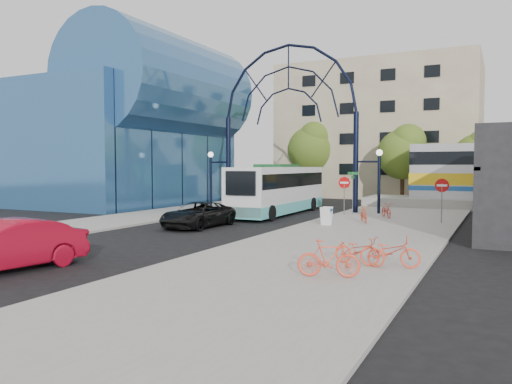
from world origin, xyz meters
The scene contains 22 objects.
ground centered at (0.00, 0.00, 0.00)m, with size 120.00×120.00×0.00m, color black.
sidewalk_east centered at (8.00, 4.00, 0.06)m, with size 8.00×56.00×0.12m, color gray.
plaza_west centered at (-6.50, 6.00, 0.06)m, with size 5.00×50.00×0.12m, color gray.
gateway_arch centered at (0.00, 14.00, 8.56)m, with size 13.64×0.44×12.10m.
stop_sign centered at (4.80, 12.00, 1.99)m, with size 0.80×0.07×2.50m.
do_not_enter_sign centered at (11.00, 10.00, 1.98)m, with size 0.76×0.07×2.48m.
street_name_sign centered at (5.20, 12.60, 2.13)m, with size 0.70×0.70×2.80m.
sandwich_board centered at (5.60, 5.98, 0.74)m, with size 0.55×0.61×0.99m.
transit_hall centered at (-15.30, 15.00, 6.70)m, with size 16.50×18.00×14.50m.
apartment_block centered at (2.00, 34.97, 7.00)m, with size 20.00×12.10×14.00m.
tree_north_a centered at (6.12, 25.93, 4.61)m, with size 4.48×4.48×7.00m.
tree_north_b centered at (-3.88, 29.93, 5.27)m, with size 5.12×5.12×8.00m.
tree_north_c centered at (12.12, 27.93, 4.28)m, with size 4.16×4.16×6.50m.
city_bus centered at (0.28, 11.69, 1.68)m, with size 3.04×11.81×3.22m.
green_truck centered at (-3.78, 21.28, 1.73)m, with size 3.00×6.99×3.46m.
black_suv centered at (-0.64, 3.00, 0.68)m, with size 2.26×4.90×1.36m, color black.
red_sedan centered at (0.14, -9.17, 0.81)m, with size 1.71×4.89×1.61m, color #9F091E.
bike_near_a centered at (7.62, 11.56, 0.58)m, with size 0.62×1.76×0.93m, color red.
bike_near_b centered at (7.10, 8.04, 0.59)m, with size 0.45×1.58×0.95m, color #D2482A.
bike_far_a centered at (9.96, -3.80, 0.58)m, with size 0.62×1.77×0.93m, color #D9492B.
bike_far_b centered at (9.63, -5.96, 0.66)m, with size 0.51×1.80×1.08m, color #EB492F.
bike_far_c centered at (10.92, -3.74, 0.61)m, with size 0.65×1.87×0.98m, color #F74C31.
Camera 1 is at (14.07, -19.57, 3.31)m, focal length 35.00 mm.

